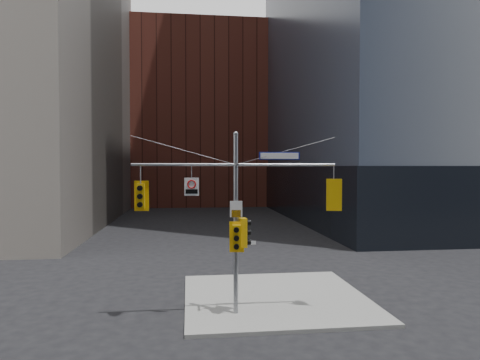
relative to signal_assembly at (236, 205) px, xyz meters
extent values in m
plane|color=black|center=(0.00, -1.99, -4.42)|extent=(160.00, 160.00, 0.00)
cube|color=gray|center=(2.00, 2.01, -4.34)|extent=(8.00, 8.00, 0.15)
cube|color=black|center=(28.00, 30.01, -1.42)|extent=(36.40, 36.40, 6.00)
cube|color=brown|center=(0.00, 56.01, 9.58)|extent=(26.00, 20.00, 28.00)
cylinder|color=gray|center=(0.00, 0.01, -0.82)|extent=(0.18, 0.18, 7.20)
sphere|color=gray|center=(0.00, 0.01, 2.78)|extent=(0.20, 0.20, 0.20)
cylinder|color=gray|center=(-2.00, 0.01, 1.58)|extent=(4.00, 0.11, 0.11)
cylinder|color=gray|center=(2.00, 0.01, 1.58)|extent=(4.00, 0.11, 0.11)
cylinder|color=gray|center=(0.00, -0.34, 1.58)|extent=(0.10, 0.70, 0.10)
cylinder|color=gray|center=(-2.00, 0.01, 2.13)|extent=(4.00, 0.02, 1.12)
cylinder|color=gray|center=(2.00, 0.01, 2.13)|extent=(4.00, 0.02, 1.12)
cube|color=#DFA60B|center=(-3.65, 0.01, 0.38)|extent=(0.32, 0.24, 0.94)
cube|color=#DFA60B|center=(-3.63, 0.17, 0.38)|extent=(0.56, 0.08, 1.17)
cylinder|color=black|center=(-3.66, -0.17, 0.70)|extent=(0.21, 0.16, 0.20)
cylinder|color=black|center=(-3.65, -0.10, 0.70)|extent=(0.17, 0.03, 0.17)
cylinder|color=black|center=(-3.66, -0.17, 0.38)|extent=(0.21, 0.16, 0.20)
cylinder|color=black|center=(-3.65, -0.10, 0.38)|extent=(0.17, 0.03, 0.17)
cylinder|color=black|center=(-3.66, -0.17, 0.07)|extent=(0.21, 0.16, 0.20)
cylinder|color=black|center=(-3.65, -0.10, 0.07)|extent=(0.17, 0.03, 0.17)
cube|color=#DFA60B|center=(3.97, 0.01, 0.38)|extent=(0.38, 0.31, 1.04)
cube|color=#DFA60B|center=(3.93, -0.17, 0.38)|extent=(0.60, 0.19, 1.28)
cylinder|color=black|center=(4.02, 0.20, 0.73)|extent=(0.25, 0.21, 0.22)
cylinder|color=black|center=(4.00, 0.12, 0.73)|extent=(0.19, 0.06, 0.19)
cylinder|color=black|center=(4.02, 0.20, 0.38)|extent=(0.25, 0.21, 0.22)
cylinder|color=black|center=(4.00, 0.12, 0.38)|extent=(0.19, 0.06, 0.19)
cylinder|color=black|center=(4.02, 0.20, 0.04)|extent=(0.25, 0.21, 0.22)
cylinder|color=#0CE559|center=(4.00, 0.12, 0.04)|extent=(0.19, 0.06, 0.19)
cube|color=#DFA60B|center=(0.28, 0.01, -1.09)|extent=(0.31, 0.41, 1.15)
cylinder|color=black|center=(0.50, 0.04, -0.70)|extent=(0.21, 0.26, 0.24)
cylinder|color=black|center=(0.41, 0.03, -0.70)|extent=(0.05, 0.21, 0.21)
cylinder|color=black|center=(0.50, 0.04, -1.09)|extent=(0.21, 0.26, 0.24)
cylinder|color=black|center=(0.41, 0.03, -1.09)|extent=(0.05, 0.21, 0.21)
cylinder|color=black|center=(0.50, 0.04, -1.47)|extent=(0.21, 0.26, 0.24)
cylinder|color=black|center=(0.41, 0.03, -1.47)|extent=(0.05, 0.21, 0.21)
cube|color=#DFA60B|center=(0.00, -0.27, -1.23)|extent=(0.34, 0.27, 0.97)
cube|color=#DFA60B|center=(0.03, -0.11, -1.23)|extent=(0.57, 0.12, 1.20)
cylinder|color=black|center=(-0.03, -0.46, -0.91)|extent=(0.22, 0.18, 0.20)
cylinder|color=black|center=(-0.02, -0.38, -0.91)|extent=(0.18, 0.04, 0.18)
cylinder|color=black|center=(-0.03, -0.46, -1.23)|extent=(0.22, 0.18, 0.20)
cylinder|color=black|center=(-0.02, -0.38, -1.23)|extent=(0.18, 0.04, 0.18)
cylinder|color=black|center=(-0.03, -0.46, -1.55)|extent=(0.22, 0.18, 0.20)
cylinder|color=black|center=(-0.02, -0.38, -1.55)|extent=(0.18, 0.04, 0.18)
cube|color=navy|center=(1.74, 0.01, 1.93)|extent=(1.61, 0.11, 0.31)
cube|color=silver|center=(1.74, -0.02, 1.93)|extent=(1.52, 0.08, 0.24)
cube|color=silver|center=(-1.72, -0.01, 0.73)|extent=(0.56, 0.10, 0.70)
torus|color=#B20A0A|center=(-1.72, -0.03, 0.83)|extent=(0.35, 0.09, 0.34)
cube|color=black|center=(-1.72, -0.03, 0.55)|extent=(0.46, 0.07, 0.17)
cube|color=silver|center=(0.00, -0.11, -0.14)|extent=(0.49, 0.08, 0.64)
cube|color=#D88C00|center=(0.00, -0.13, -0.32)|extent=(0.35, 0.05, 0.28)
cube|color=silver|center=(0.45, 0.01, -1.50)|extent=(0.71, 0.12, 0.14)
cube|color=#145926|center=(0.00, 0.46, -1.49)|extent=(0.06, 0.66, 0.13)
camera|label=1|loc=(-1.87, -16.57, 1.48)|focal=32.00mm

